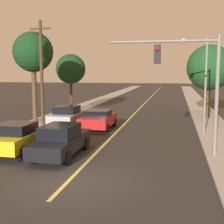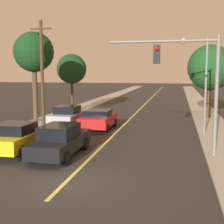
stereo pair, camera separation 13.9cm
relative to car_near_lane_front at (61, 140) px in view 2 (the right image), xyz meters
The scene contains 14 objects.
ground_plane 3.64m from the car_near_lane_front, 64.72° to the right, with size 200.00×200.00×0.00m, color #2D2B28.
road_surface 32.83m from the car_near_lane_front, 87.35° to the left, with size 10.84×80.00×0.01m.
sidewalk_left 33.20m from the car_near_lane_front, 98.93° to the left, with size 2.50×80.00×0.12m.
sidewalk_right 33.80m from the car_near_lane_front, 75.98° to the left, with size 2.50×80.00×0.12m.
car_near_lane_front is the anchor object (origin of this frame).
car_near_lane_second 7.42m from the car_near_lane_front, 90.00° to the left, with size 2.12×4.08×1.41m.
car_outer_lane_front 2.39m from the car_near_lane_front, behind, with size 2.01×3.99×1.58m.
car_outer_lane_second 8.00m from the car_near_lane_front, 107.34° to the left, with size 1.90×4.02×1.63m.
traffic_signal_mast 6.99m from the car_near_lane_front, 11.18° to the left, with size 5.21×0.42×5.70m.
streetlamp_right 10.02m from the car_near_lane_front, 43.49° to the left, with size 1.72×0.36×6.13m.
utility_pole_left 9.75m from the car_near_lane_front, 119.48° to the left, with size 1.60×0.24×7.78m.
tree_left_near 18.49m from the car_near_lane_front, 107.38° to the left, with size 3.11×3.11×5.83m.
tree_left_far 12.08m from the car_near_lane_front, 121.74° to the left, with size 3.21×3.21×7.19m.
tree_right_near 16.96m from the car_near_lane_front, 60.01° to the left, with size 3.93×3.93×6.34m.
Camera 2 is at (4.04, -10.89, 4.15)m, focal length 50.00 mm.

